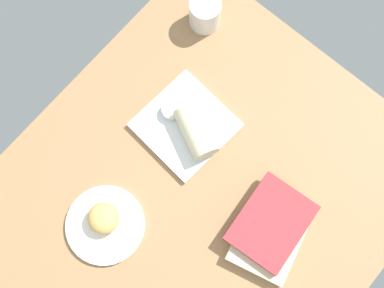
# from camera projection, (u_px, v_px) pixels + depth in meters

# --- Properties ---
(dining_table) EXTENTS (1.10, 0.90, 0.04)m
(dining_table) POSITION_uv_depth(u_px,v_px,m) (188.00, 210.00, 1.27)
(dining_table) COLOR #9E754C
(dining_table) RESTS_ON ground
(round_plate) EXTENTS (0.19, 0.19, 0.01)m
(round_plate) POSITION_uv_depth(u_px,v_px,m) (105.00, 225.00, 1.23)
(round_plate) COLOR white
(round_plate) RESTS_ON dining_table
(scone_pastry) EXTENTS (0.10, 0.10, 0.05)m
(scone_pastry) POSITION_uv_depth(u_px,v_px,m) (104.00, 218.00, 1.20)
(scone_pastry) COLOR #DCB361
(scone_pastry) RESTS_ON round_plate
(square_plate) EXTENTS (0.23, 0.23, 0.02)m
(square_plate) POSITION_uv_depth(u_px,v_px,m) (185.00, 125.00, 1.29)
(square_plate) COLOR white
(square_plate) RESTS_ON dining_table
(sauce_cup) EXTENTS (0.05, 0.05, 0.02)m
(sauce_cup) POSITION_uv_depth(u_px,v_px,m) (172.00, 111.00, 1.28)
(sauce_cup) COLOR silver
(sauce_cup) RESTS_ON square_plate
(breakfast_wrap) EXTENTS (0.12, 0.15, 0.07)m
(breakfast_wrap) POSITION_uv_depth(u_px,v_px,m) (196.00, 131.00, 1.24)
(breakfast_wrap) COLOR beige
(breakfast_wrap) RESTS_ON square_plate
(book_stack) EXTENTS (0.24, 0.20, 0.05)m
(book_stack) POSITION_uv_depth(u_px,v_px,m) (271.00, 229.00, 1.21)
(book_stack) COLOR beige
(book_stack) RESTS_ON dining_table
(coffee_mug) EXTENTS (0.13, 0.08, 0.09)m
(coffee_mug) POSITION_uv_depth(u_px,v_px,m) (206.00, 12.00, 1.32)
(coffee_mug) COLOR white
(coffee_mug) RESTS_ON dining_table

